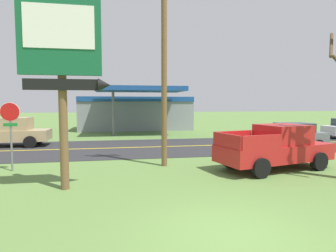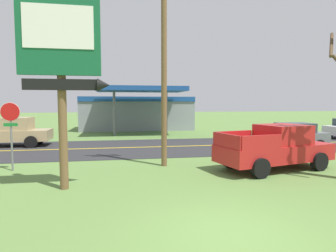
# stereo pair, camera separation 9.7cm
# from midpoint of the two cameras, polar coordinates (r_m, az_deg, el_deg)

# --- Properties ---
(ground_plane) EXTENTS (180.00, 180.00, 0.00)m
(ground_plane) POSITION_cam_midpoint_polar(r_m,az_deg,el_deg) (7.00, 12.20, -20.18)
(ground_plane) COLOR #5B7F3D
(road_asphalt) EXTENTS (140.00, 8.00, 0.02)m
(road_asphalt) POSITION_cam_midpoint_polar(r_m,az_deg,el_deg) (19.24, -2.83, -4.17)
(road_asphalt) COLOR #2B2B2D
(road_asphalt) RESTS_ON ground
(road_centre_line) EXTENTS (126.00, 0.20, 0.01)m
(road_centre_line) POSITION_cam_midpoint_polar(r_m,az_deg,el_deg) (19.24, -2.83, -4.13)
(road_centre_line) COLOR gold
(road_centre_line) RESTS_ON road_asphalt
(motel_sign) EXTENTS (2.87, 0.54, 6.58)m
(motel_sign) POSITION_cam_midpoint_polar(r_m,az_deg,el_deg) (10.22, -20.36, 12.66)
(motel_sign) COLOR brown
(motel_sign) RESTS_ON ground
(stop_sign) EXTENTS (0.80, 0.08, 2.95)m
(stop_sign) POSITION_cam_midpoint_polar(r_m,az_deg,el_deg) (14.01, -28.87, 0.33)
(stop_sign) COLOR slate
(stop_sign) RESTS_ON ground
(utility_pole) EXTENTS (1.76, 0.26, 9.01)m
(utility_pole) POSITION_cam_midpoint_polar(r_m,az_deg,el_deg) (13.42, -0.98, 12.55)
(utility_pole) COLOR brown
(utility_pole) RESTS_ON ground
(gas_station) EXTENTS (12.00, 11.50, 4.40)m
(gas_station) POSITION_cam_midpoint_polar(r_m,az_deg,el_deg) (32.43, -6.52, 2.77)
(gas_station) COLOR gray
(gas_station) RESTS_ON ground
(pickup_red_parked_on_lawn) EXTENTS (5.51, 3.11, 1.96)m
(pickup_red_parked_on_lawn) POSITION_cam_midpoint_polar(r_m,az_deg,el_deg) (13.60, 20.26, -4.00)
(pickup_red_parked_on_lawn) COLOR red
(pickup_red_parked_on_lawn) RESTS_ON ground
(pickup_tan_on_road) EXTENTS (5.20, 2.24, 1.96)m
(pickup_tan_on_road) POSITION_cam_midpoint_polar(r_m,az_deg,el_deg) (22.11, -28.95, -1.11)
(pickup_tan_on_road) COLOR tan
(pickup_tan_on_road) RESTS_ON ground
(car_grey_near_lane) EXTENTS (4.20, 2.00, 1.64)m
(car_grey_near_lane) POSITION_cam_midpoint_polar(r_m,az_deg,el_deg) (20.36, 23.21, -1.72)
(car_grey_near_lane) COLOR slate
(car_grey_near_lane) RESTS_ON ground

